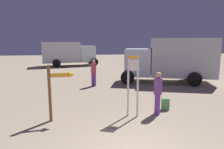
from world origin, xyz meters
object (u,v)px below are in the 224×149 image
arrow_sign (59,84)px  backpack (165,104)px  box_truck_near (171,59)px  person_distant (94,71)px  box_truck_far (68,53)px  standing_clock (133,80)px  person_near_clock (158,91)px

arrow_sign → backpack: arrow_sign is taller
box_truck_near → arrow_sign: bearing=-140.3°
person_distant → backpack: bearing=-61.7°
person_distant → box_truck_near: size_ratio=0.26×
arrow_sign → box_truck_near: bearing=39.7°
arrow_sign → box_truck_far: 16.83m
standing_clock → box_truck_far: box_truck_far is taller
person_near_clock → box_truck_near: (3.29, 5.74, 0.70)m
standing_clock → box_truck_far: size_ratio=0.35×
person_near_clock → person_distant: 5.71m
box_truck_near → box_truck_far: 13.45m
arrow_sign → box_truck_far: bearing=92.5°
backpack → person_distant: 5.60m
person_near_clock → backpack: bearing=38.6°
standing_clock → person_distant: standing_clock is taller
person_distant → box_truck_far: size_ratio=0.26×
person_distant → box_truck_near: (5.40, 0.43, 0.67)m
standing_clock → person_near_clock: 1.11m
arrow_sign → person_near_clock: arrow_sign is taller
backpack → box_truck_far: size_ratio=0.07×
person_distant → box_truck_far: bearing=101.2°
backpack → person_distant: (-2.63, 4.89, 0.72)m
arrow_sign → box_truck_far: (-0.73, 16.81, 0.22)m
backpack → box_truck_near: 6.16m
box_truck_near → standing_clock: bearing=-126.5°
arrow_sign → backpack: size_ratio=4.22×
person_near_clock → backpack: person_near_clock is taller
standing_clock → arrow_sign: size_ratio=1.14×
standing_clock → backpack: standing_clock is taller
arrow_sign → backpack: (4.18, 0.44, -1.08)m
box_truck_near → box_truck_far: bearing=124.8°
backpack → box_truck_near: (2.76, 5.32, 1.39)m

